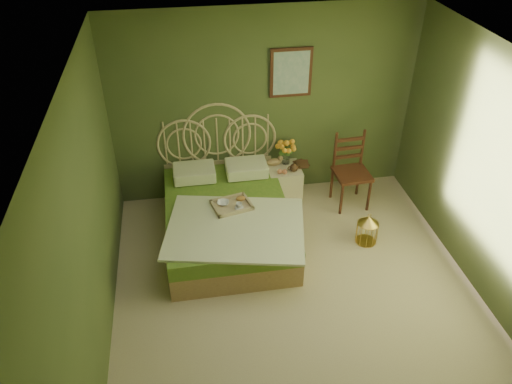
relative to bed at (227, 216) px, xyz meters
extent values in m
plane|color=#C2B28C|center=(0.64, -1.29, -0.30)|extent=(4.50, 4.50, 0.00)
plane|color=silver|center=(0.64, -1.29, 2.30)|extent=(4.50, 4.50, 0.00)
plane|color=#525D31|center=(0.64, 0.96, 1.00)|extent=(4.00, 0.00, 4.00)
plane|color=#525D31|center=(-1.36, -1.29, 1.00)|extent=(0.00, 4.50, 4.50)
plane|color=#525D31|center=(2.64, -1.29, 1.00)|extent=(0.00, 4.50, 4.50)
cube|color=#39190F|center=(0.97, 0.93, 1.45)|extent=(0.54, 0.03, 0.64)
cube|color=#B8C1B1|center=(0.97, 0.92, 1.45)|extent=(0.46, 0.01, 0.56)
cube|color=tan|center=(0.00, -0.06, -0.16)|extent=(1.48, 1.97, 0.30)
cube|color=olive|center=(0.00, -0.06, 0.09)|extent=(1.48, 1.97, 0.20)
cube|color=white|center=(0.05, -0.51, 0.21)|extent=(1.77, 1.48, 0.03)
cube|color=white|center=(-0.35, 0.63, 0.28)|extent=(0.54, 0.39, 0.16)
cube|color=white|center=(0.34, 0.63, 0.28)|extent=(0.54, 0.39, 0.16)
cube|color=#CBBB87|center=(0.06, -0.11, 0.21)|extent=(0.52, 0.44, 0.04)
ellipsoid|color=#B77A38|center=(0.18, -0.02, 0.26)|extent=(0.12, 0.07, 0.05)
cube|color=beige|center=(0.87, 0.69, -0.06)|extent=(0.45, 0.45, 0.50)
cylinder|color=silver|center=(0.92, 0.80, 0.28)|extent=(0.10, 0.10, 0.18)
ellipsoid|color=tan|center=(0.75, 0.78, 0.24)|extent=(0.21, 0.11, 0.10)
sphere|color=#D17751|center=(0.78, 0.55, 0.23)|extent=(0.07, 0.07, 0.07)
sphere|color=#D17751|center=(0.85, 0.53, 0.23)|extent=(0.07, 0.07, 0.07)
cube|color=#39190F|center=(1.74, 0.40, 0.18)|extent=(0.48, 0.48, 0.04)
cylinder|color=#39190F|center=(1.55, 0.21, -0.06)|extent=(0.04, 0.04, 0.49)
cylinder|color=#39190F|center=(1.94, 0.21, -0.06)|extent=(0.04, 0.04, 0.49)
cylinder|color=#39190F|center=(1.55, 0.59, -0.06)|extent=(0.04, 0.04, 0.49)
cylinder|color=#39190F|center=(1.94, 0.59, -0.06)|extent=(0.04, 0.04, 0.49)
cube|color=#39190F|center=(1.74, 0.59, 0.45)|extent=(0.39, 0.06, 0.54)
cylinder|color=gold|center=(1.70, -0.42, -0.30)|extent=(0.26, 0.26, 0.01)
cylinder|color=gold|center=(1.70, -0.42, -0.16)|extent=(0.26, 0.26, 0.29)
cone|color=gold|center=(1.70, -0.42, 0.04)|extent=(0.26, 0.26, 0.10)
imported|color=#381E0F|center=(1.05, 0.71, 0.20)|extent=(0.22, 0.25, 0.02)
imported|color=#472819|center=(1.05, 0.71, 0.22)|extent=(0.20, 0.24, 0.02)
imported|color=white|center=(-0.04, -0.06, 0.25)|extent=(0.17, 0.17, 0.04)
imported|color=white|center=(0.14, -0.17, 0.27)|extent=(0.09, 0.09, 0.07)
camera|label=1|loc=(-0.44, -4.92, 3.81)|focal=35.00mm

